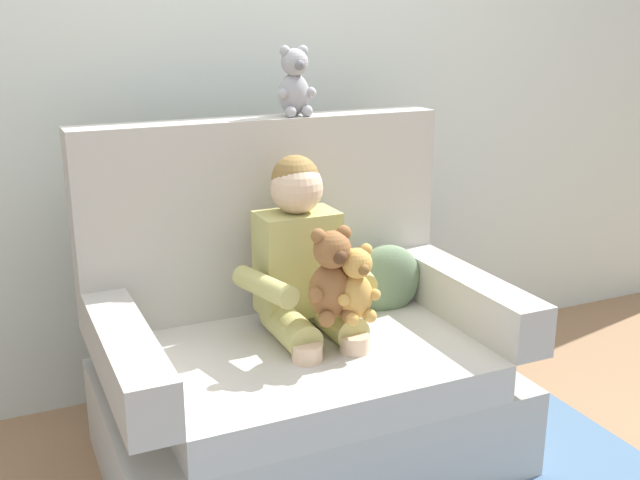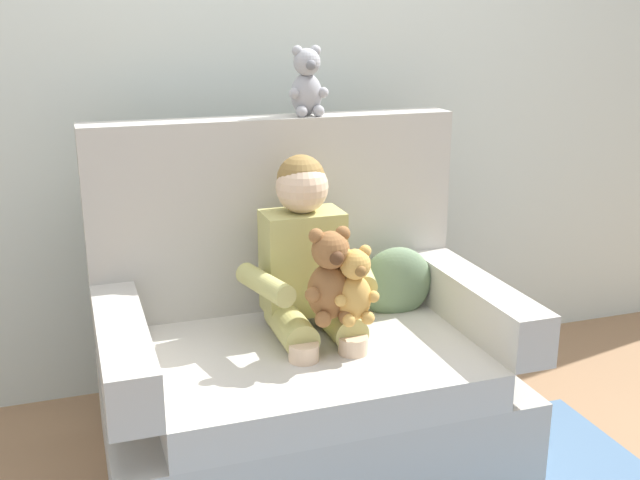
% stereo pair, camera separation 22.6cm
% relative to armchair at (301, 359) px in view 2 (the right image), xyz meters
% --- Properties ---
extents(ground_plane, '(8.00, 8.00, 0.00)m').
position_rel_armchair_xyz_m(ground_plane, '(0.00, -0.06, -0.33)').
color(ground_plane, '#936D4C').
extents(back_wall, '(6.00, 0.10, 2.60)m').
position_rel_armchair_xyz_m(back_wall, '(0.00, 0.68, 0.97)').
color(back_wall, silver).
rests_on(back_wall, ground).
extents(armchair, '(1.29, 0.85, 1.10)m').
position_rel_armchair_xyz_m(armchair, '(0.00, 0.00, 0.00)').
color(armchair, '#BCB7AD').
rests_on(armchair, ground).
extents(seated_child, '(0.45, 0.39, 0.82)m').
position_rel_armchair_xyz_m(seated_child, '(0.03, 0.00, 0.30)').
color(seated_child, tan).
rests_on(seated_child, armchair).
extents(plush_brown, '(0.18, 0.14, 0.30)m').
position_rel_armchair_xyz_m(plush_brown, '(0.04, -0.17, 0.34)').
color(plush_brown, brown).
rests_on(plush_brown, armchair).
extents(plush_honey, '(0.14, 0.12, 0.24)m').
position_rel_armchair_xyz_m(plush_honey, '(0.11, -0.20, 0.31)').
color(plush_honey, gold).
rests_on(plush_honey, armchair).
extents(plush_grey_on_backrest, '(0.14, 0.11, 0.24)m').
position_rel_armchair_xyz_m(plush_grey_on_backrest, '(0.12, 0.29, 0.87)').
color(plush_grey_on_backrest, '#9E9EA3').
rests_on(plush_grey_on_backrest, armchair).
extents(throw_pillow, '(0.27, 0.14, 0.26)m').
position_rel_armchair_xyz_m(throw_pillow, '(0.38, 0.10, 0.19)').
color(throw_pillow, slate).
rests_on(throw_pillow, armchair).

